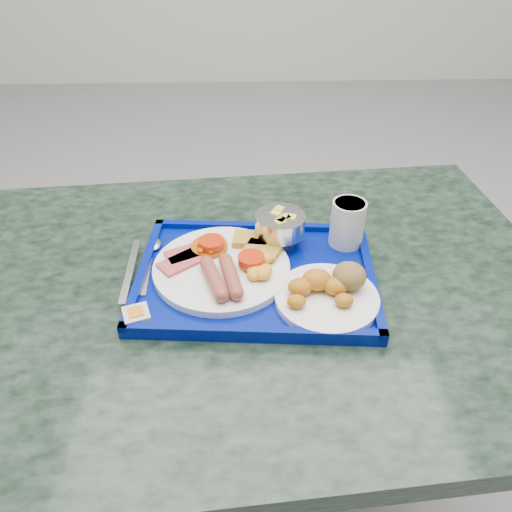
{
  "coord_description": "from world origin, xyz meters",
  "views": [
    {
      "loc": [
        -0.1,
        -1.04,
        1.31
      ],
      "look_at": [
        -0.08,
        -0.37,
        0.79
      ],
      "focal_mm": 35.0,
      "sensor_mm": 36.0,
      "label": 1
    }
  ],
  "objects": [
    {
      "name": "jam_packet",
      "position": [
        -0.27,
        -0.47,
        0.76
      ],
      "size": [
        0.05,
        0.05,
        0.02
      ],
      "rotation": [
        0.0,
        0.0,
        0.33
      ],
      "color": "silver",
      "rests_on": "tray"
    },
    {
      "name": "main_plate",
      "position": [
        -0.14,
        -0.35,
        0.76
      ],
      "size": [
        0.24,
        0.24,
        0.04
      ],
      "rotation": [
        0.0,
        0.0,
        0.16
      ],
      "color": "white",
      "rests_on": "tray"
    },
    {
      "name": "tray",
      "position": [
        -0.08,
        -0.37,
        0.75
      ],
      "size": [
        0.43,
        0.33,
        0.02
      ],
      "rotation": [
        0.0,
        0.0,
        -0.07
      ],
      "color": "#02127C",
      "rests_on": "table"
    },
    {
      "name": "bread_plate",
      "position": [
        0.04,
        -0.43,
        0.77
      ],
      "size": [
        0.17,
        0.17,
        0.06
      ],
      "rotation": [
        0.0,
        0.0,
        0.13
      ],
      "color": "white",
      "rests_on": "tray"
    },
    {
      "name": "spoon",
      "position": [
        -0.27,
        -0.3,
        0.75
      ],
      "size": [
        0.03,
        0.16,
        0.01
      ],
      "rotation": [
        0.0,
        0.0,
        0.03
      ],
      "color": "#B2B3B5",
      "rests_on": "tray"
    },
    {
      "name": "table",
      "position": [
        -0.12,
        -0.37,
        0.55
      ],
      "size": [
        1.24,
        0.88,
        0.74
      ],
      "rotation": [
        0.0,
        0.0,
        0.08
      ],
      "color": "slate",
      "rests_on": "floor"
    },
    {
      "name": "fruit_bowl",
      "position": [
        -0.03,
        -0.27,
        0.79
      ],
      "size": [
        0.09,
        0.09,
        0.07
      ],
      "color": "#B2B3B5",
      "rests_on": "tray"
    },
    {
      "name": "floor",
      "position": [
        0.0,
        0.0,
        0.0
      ],
      "size": [
        6.0,
        6.0,
        0.0
      ],
      "primitive_type": "plane",
      "color": "gray",
      "rests_on": "ground"
    },
    {
      "name": "juice_cup",
      "position": [
        0.09,
        -0.28,
        0.8
      ],
      "size": [
        0.06,
        0.06,
        0.09
      ],
      "color": "silver",
      "rests_on": "tray"
    },
    {
      "name": "knife",
      "position": [
        -0.3,
        -0.35,
        0.75
      ],
      "size": [
        0.02,
        0.18,
        0.0
      ],
      "primitive_type": "cube",
      "rotation": [
        0.0,
        0.0,
        0.02
      ],
      "color": "#B2B3B5",
      "rests_on": "tray"
    }
  ]
}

